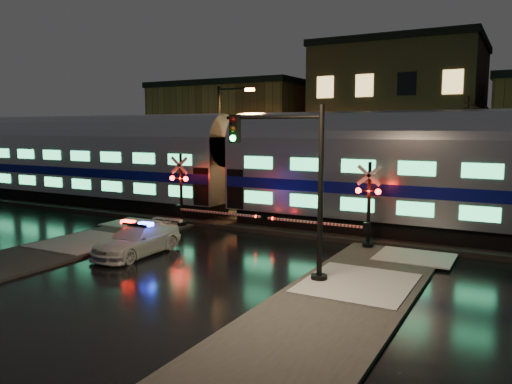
# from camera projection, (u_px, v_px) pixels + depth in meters

# --- Properties ---
(ground) EXTENTS (120.00, 120.00, 0.00)m
(ground) POSITION_uv_depth(u_px,v_px,m) (238.00, 247.00, 22.56)
(ground) COLOR black
(ground) RESTS_ON ground
(ballast) EXTENTS (90.00, 4.20, 0.24)m
(ballast) POSITION_uv_depth(u_px,v_px,m) (285.00, 225.00, 26.90)
(ballast) COLOR black
(ballast) RESTS_ON ground
(sidewalk_left) EXTENTS (4.00, 20.00, 0.12)m
(sidewalk_left) POSITION_uv_depth(u_px,v_px,m) (27.00, 258.00, 20.42)
(sidewalk_left) COLOR #2D2D2D
(sidewalk_left) RESTS_ON ground
(sidewalk_right) EXTENTS (4.00, 20.00, 0.12)m
(sidewalk_right) POSITION_uv_depth(u_px,v_px,m) (326.00, 314.00, 14.24)
(sidewalk_right) COLOR #2D2D2D
(sidewalk_right) RESTS_ON ground
(building_left) EXTENTS (14.00, 10.00, 9.00)m
(building_left) POSITION_uv_depth(u_px,v_px,m) (238.00, 137.00, 47.32)
(building_left) COLOR brown
(building_left) RESTS_ON ground
(building_mid) EXTENTS (12.00, 11.00, 11.50)m
(building_mid) POSITION_uv_depth(u_px,v_px,m) (400.00, 123.00, 40.47)
(building_mid) COLOR brown
(building_mid) RESTS_ON ground
(train) EXTENTS (51.00, 3.12, 5.92)m
(train) POSITION_uv_depth(u_px,v_px,m) (232.00, 163.00, 28.06)
(train) COLOR black
(train) RESTS_ON ballast
(police_car) EXTENTS (1.88, 4.48, 1.45)m
(police_car) POSITION_uv_depth(u_px,v_px,m) (137.00, 240.00, 21.07)
(police_car) COLOR silver
(police_car) RESTS_ON ground
(crossing_signal_right) EXTENTS (5.48, 0.64, 3.88)m
(crossing_signal_right) POSITION_uv_depth(u_px,v_px,m) (360.00, 213.00, 22.02)
(crossing_signal_right) COLOR black
(crossing_signal_right) RESTS_ON ground
(crossing_signal_left) EXTENTS (5.61, 0.65, 3.97)m
(crossing_signal_left) POSITION_uv_depth(u_px,v_px,m) (186.00, 198.00, 26.54)
(crossing_signal_left) COLOR black
(crossing_signal_left) RESTS_ON ground
(traffic_light) EXTENTS (3.96, 0.71, 6.12)m
(traffic_light) POSITION_uv_depth(u_px,v_px,m) (294.00, 189.00, 17.26)
(traffic_light) COLOR black
(traffic_light) RESTS_ON ground
(streetlight) EXTENTS (2.70, 0.28, 8.06)m
(streetlight) POSITION_uv_depth(u_px,v_px,m) (223.00, 139.00, 32.88)
(streetlight) COLOR black
(streetlight) RESTS_ON ground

